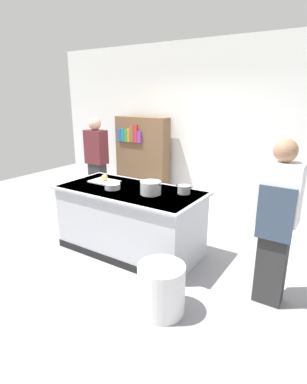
# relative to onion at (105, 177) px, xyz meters

# --- Properties ---
(ground_plane) EXTENTS (10.00, 10.00, 0.00)m
(ground_plane) POSITION_rel_onion_xyz_m (0.52, -0.10, -0.96)
(ground_plane) COLOR gray
(back_wall) EXTENTS (6.40, 0.12, 3.00)m
(back_wall) POSITION_rel_onion_xyz_m (0.52, 2.00, 0.54)
(back_wall) COLOR white
(back_wall) RESTS_ON ground_plane
(counter_island) EXTENTS (1.98, 0.98, 0.90)m
(counter_island) POSITION_rel_onion_xyz_m (0.52, -0.10, -0.50)
(counter_island) COLOR #B7BABF
(counter_island) RESTS_ON ground_plane
(cutting_board) EXTENTS (0.40, 0.28, 0.02)m
(cutting_board) POSITION_rel_onion_xyz_m (0.01, -0.02, -0.05)
(cutting_board) COLOR silver
(cutting_board) RESTS_ON counter_island
(onion) EXTENTS (0.09, 0.09, 0.09)m
(onion) POSITION_rel_onion_xyz_m (0.00, 0.00, 0.00)
(onion) COLOR tan
(onion) RESTS_ON cutting_board
(stock_pot) EXTENTS (0.33, 0.26, 0.17)m
(stock_pot) POSITION_rel_onion_xyz_m (0.88, -0.12, 0.02)
(stock_pot) COLOR #B7BABF
(stock_pot) RESTS_ON counter_island
(sauce_pan) EXTENTS (0.23, 0.16, 0.11)m
(sauce_pan) POSITION_rel_onion_xyz_m (1.22, 0.13, -0.01)
(sauce_pan) COLOR #99999E
(sauce_pan) RESTS_ON counter_island
(mixing_bowl) EXTENTS (0.21, 0.21, 0.07)m
(mixing_bowl) POSITION_rel_onion_xyz_m (0.33, -0.22, -0.03)
(mixing_bowl) COLOR #B7BABF
(mixing_bowl) RESTS_ON counter_island
(trash_bin) EXTENTS (0.47, 0.47, 0.51)m
(trash_bin) POSITION_rel_onion_xyz_m (1.56, -0.97, -0.71)
(trash_bin) COLOR white
(trash_bin) RESTS_ON ground_plane
(person_chef) EXTENTS (0.38, 0.25, 1.72)m
(person_chef) POSITION_rel_onion_xyz_m (2.42, -0.20, -0.05)
(person_chef) COLOR #2E2E2E
(person_chef) RESTS_ON ground_plane
(person_guest) EXTENTS (0.38, 0.24, 1.72)m
(person_guest) POSITION_rel_onion_xyz_m (-0.97, 0.88, -0.05)
(person_guest) COLOR #2F2F2F
(person_guest) RESTS_ON ground_plane
(bookshelf) EXTENTS (1.10, 0.31, 1.70)m
(bookshelf) POSITION_rel_onion_xyz_m (-0.53, 1.70, -0.11)
(bookshelf) COLOR brown
(bookshelf) RESTS_ON ground_plane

